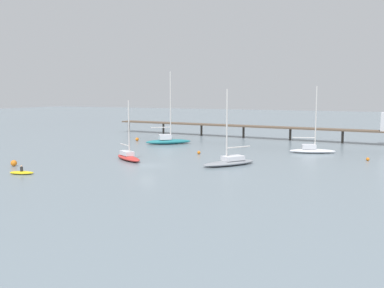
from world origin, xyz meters
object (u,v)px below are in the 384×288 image
Objects in this scene: sailboat_red at (128,156)px; mooring_buoy_near at (14,163)px; sailboat_white at (312,149)px; sailboat_gray at (230,161)px; pier at (286,125)px; mooring_buoy_mid at (368,159)px; sailboat_teal at (168,140)px; mooring_buoy_far at (137,139)px; dinghy_yellow at (22,172)px; mooring_buoy_outer at (199,153)px.

sailboat_red is 10.55× the size of mooring_buoy_near.
sailboat_gray is (-8.28, -17.80, -0.07)m from sailboat_white.
mooring_buoy_near is at bearing -117.96° from pier.
sailboat_white reaches higher than mooring_buoy_mid.
sailboat_teal reaches higher than mooring_buoy_near.
sailboat_red is 12.52× the size of mooring_buoy_far.
dinghy_yellow is 49.41m from mooring_buoy_mid.
sailboat_gray is 12.45× the size of mooring_buoy_near.
sailboat_red is (-15.14, -38.37, -2.65)m from pier.
sailboat_white is 1.05× the size of sailboat_gray.
mooring_buoy_near is (-5.55, 3.82, 0.23)m from dinghy_yellow.
dinghy_yellow is (-21.53, -17.61, -0.41)m from sailboat_gray.
sailboat_teal is (-19.61, -17.47, -2.45)m from pier.
mooring_buoy_outer is (11.60, -10.46, -0.54)m from sailboat_teal.
sailboat_red is 16.41× the size of mooring_buoy_outer.
dinghy_yellow is at bearing -140.72° from sailboat_gray.
mooring_buoy_near is at bearing -87.25° from mooring_buoy_far.
mooring_buoy_mid is 51.85m from mooring_buoy_near.
sailboat_red is at bearing -171.97° from sailboat_gray.
sailboat_white is 20.43× the size of mooring_buoy_outer.
sailboat_teal is at bearing 178.21° from sailboat_white.
mooring_buoy_mid is 0.60× the size of mooring_buoy_near.
sailboat_white is 47.42m from mooring_buoy_near.
sailboat_white reaches higher than dinghy_yellow.
mooring_buoy_outer is at bearing -150.42° from sailboat_white.
mooring_buoy_mid is (37.67, -6.00, -0.56)m from sailboat_teal.
dinghy_yellow is 6.61× the size of mooring_buoy_mid.
sailboat_teal is at bearing 78.01° from mooring_buoy_near.
pier is 6.24× the size of sailboat_gray.
sailboat_teal is at bearing 137.96° from mooring_buoy_outer.
sailboat_red reaches higher than mooring_buoy_mid.
sailboat_red reaches higher than mooring_buoy_near.
sailboat_teal reaches higher than sailboat_white.
sailboat_gray is 3.13× the size of dinghy_yellow.
dinghy_yellow is at bearing -79.34° from mooring_buoy_far.
sailboat_white reaches higher than pier.
mooring_buoy_outer is 28.76m from mooring_buoy_near.
mooring_buoy_near is (-6.90, -32.49, -0.38)m from sailboat_teal.
mooring_buoy_near reaches higher than mooring_buoy_outer.
mooring_buoy_far is (-8.55, 1.94, -0.45)m from sailboat_teal.
sailboat_gray is at bearing -89.10° from pier.
dinghy_yellow is 4.72× the size of mooring_buoy_far.
sailboat_red is 26.30m from mooring_buoy_far.
pier is 20.54m from sailboat_white.
sailboat_gray is at bearing 26.99° from mooring_buoy_near.
mooring_buoy_far is at bearing 100.66° from dinghy_yellow.
dinghy_yellow is (-5.82, -15.39, -0.42)m from sailboat_red.
sailboat_white reaches higher than mooring_buoy_far.
sailboat_white is 21.83× the size of mooring_buoy_mid.
mooring_buoy_mid is (17.49, 12.69, -0.35)m from sailboat_gray.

